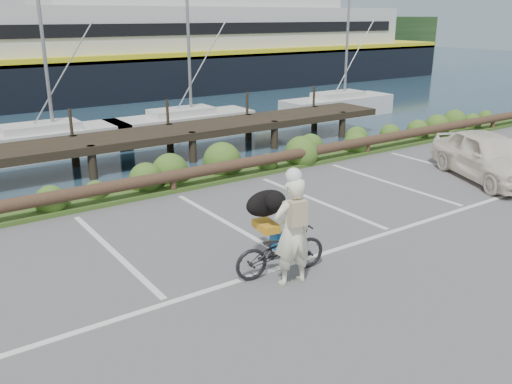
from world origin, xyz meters
The scene contains 7 objects.
ground centered at (0.00, 0.00, 0.00)m, with size 72.00×72.00×0.00m, color #525254.
vegetation_strip centered at (0.00, 5.30, 0.05)m, with size 34.00×1.60×0.10m, color #3D5B21.
log_rail centered at (0.00, 4.60, 0.00)m, with size 32.00×0.30×0.60m, color #443021, non-canonical shape.
bicycle centered at (-0.51, -0.58, 0.45)m, with size 0.60×1.71×0.90m, color black.
cyclist centered at (-0.57, -0.97, 0.94)m, with size 0.69×0.45×1.88m, color white.
dog centered at (-0.43, -0.03, 1.14)m, with size 0.83×0.40×0.48m, color black.
parked_car centered at (7.64, 0.74, 0.66)m, with size 1.57×3.90×1.33m, color white.
Camera 1 is at (-5.79, -7.42, 4.34)m, focal length 38.00 mm.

